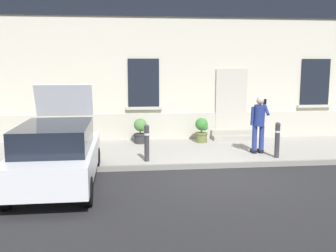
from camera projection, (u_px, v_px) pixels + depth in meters
name	position (u px, v px, depth m)	size (l,w,h in m)	color
ground_plane	(220.00, 178.00, 9.88)	(80.00, 80.00, 0.00)	#232326
sidewalk	(199.00, 151.00, 12.61)	(24.00, 3.60, 0.15)	#99968E
curb_edge	(212.00, 166.00, 10.79)	(24.00, 0.12, 0.15)	gray
building_facade	(188.00, 40.00, 14.49)	(24.00, 1.52, 7.50)	beige
entrance_stoop	(232.00, 135.00, 14.25)	(1.49, 0.64, 0.32)	#9E998E
hatchback_car_white	(57.00, 153.00, 9.05)	(1.81, 4.07, 2.34)	white
bollard_near_person	(277.00, 139.00, 11.32)	(0.15, 0.15, 1.04)	#333338
bollard_far_left	(147.00, 141.00, 10.89)	(0.15, 0.15, 1.04)	#333338
person_on_phone	(259.00, 121.00, 11.80)	(0.51, 0.47, 1.75)	navy
planter_terracotta	(77.00, 132.00, 13.07)	(0.44, 0.44, 0.86)	#B25B38
planter_charcoal	(141.00, 130.00, 13.42)	(0.44, 0.44, 0.86)	#2D2D30
planter_olive	(202.00, 129.00, 13.60)	(0.44, 0.44, 0.86)	#606B38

